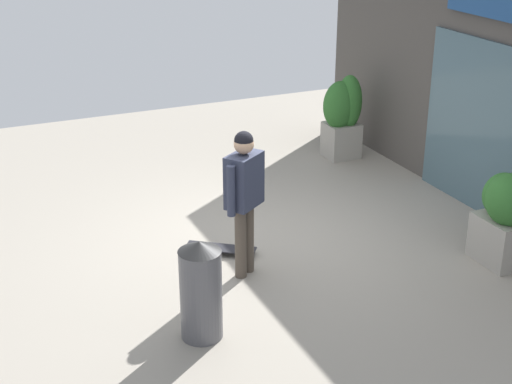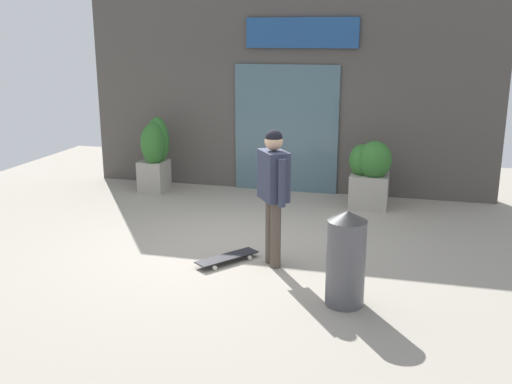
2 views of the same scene
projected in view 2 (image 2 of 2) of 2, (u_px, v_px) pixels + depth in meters
ground_plane at (237, 245)px, 7.92m from camera, size 12.00×12.00×0.00m
building_facade at (287, 85)px, 10.34m from camera, size 7.28×0.31×3.80m
skateboarder at (273, 184)px, 6.97m from camera, size 0.46×0.51×1.68m
skateboard at (227, 257)px, 7.30m from camera, size 0.67×0.80×0.08m
planter_box_left at (154, 151)px, 10.48m from camera, size 0.55×0.66×1.34m
planter_box_right at (369, 173)px, 9.50m from camera, size 0.68×0.62×1.11m
trash_bin at (346, 258)px, 6.05m from camera, size 0.41×0.41×1.02m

